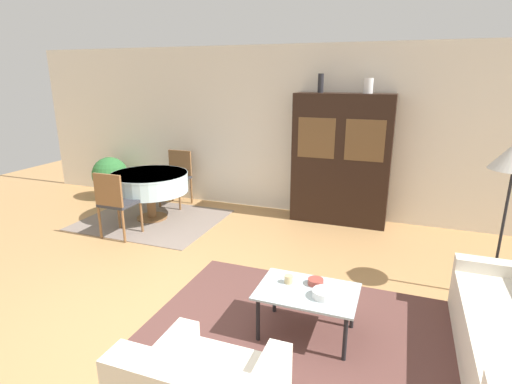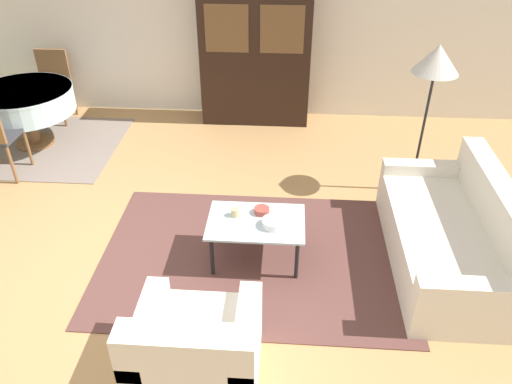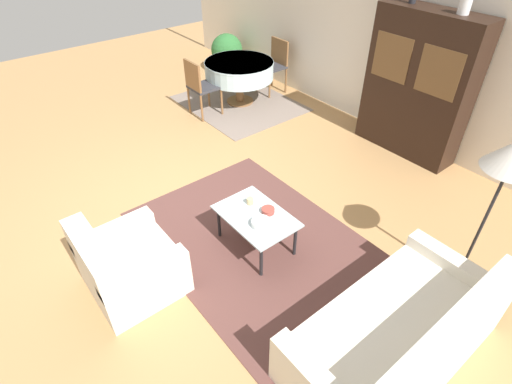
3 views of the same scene
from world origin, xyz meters
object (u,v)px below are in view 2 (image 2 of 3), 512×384
at_px(display_cabinet, 256,51).
at_px(cup, 235,212).
at_px(armchair, 196,352).
at_px(coffee_table, 256,225).
at_px(bowl_small, 262,211).
at_px(dining_table, 24,101).
at_px(couch, 454,237).
at_px(bowl, 273,223).
at_px(dining_chair_far, 52,81).
at_px(floor_lamp, 436,65).

bearing_deg(display_cabinet, cup, -89.52).
height_order(display_cabinet, cup, display_cabinet).
height_order(armchair, coffee_table, armchair).
bearing_deg(display_cabinet, bowl_small, -84.91).
relative_size(coffee_table, cup, 11.44).
height_order(armchair, bowl_small, armchair).
distance_m(coffee_table, dining_table, 3.68).
relative_size(armchair, coffee_table, 0.99).
bearing_deg(display_cabinet, couch, -55.98).
height_order(display_cabinet, bowl, display_cabinet).
distance_m(cup, bowl, 0.37).
bearing_deg(dining_table, armchair, -51.29).
relative_size(dining_chair_far, bowl, 4.78).
bearing_deg(dining_chair_far, display_cabinet, -177.27).
height_order(couch, dining_table, couch).
bearing_deg(bowl, coffee_table, 159.39).
bearing_deg(coffee_table, bowl_small, 71.44).
distance_m(display_cabinet, bowl_small, 2.95).
xyz_separation_m(display_cabinet, floor_lamp, (1.88, -1.72, 0.45)).
bearing_deg(bowl_small, dining_table, 147.86).
bearing_deg(dining_table, bowl_small, -32.14).
height_order(coffee_table, dining_chair_far, dining_chair_far).
height_order(dining_chair_far, bowl, dining_chair_far).
bearing_deg(bowl_small, couch, -1.61).
height_order(cup, bowl_small, cup).
bearing_deg(coffee_table, dining_chair_far, 136.48).
xyz_separation_m(couch, dining_table, (-4.81, 1.98, 0.31)).
height_order(couch, bowl, couch).
relative_size(armchair, floor_lamp, 0.52).
relative_size(dining_table, bowl_small, 8.68).
bearing_deg(cup, armchair, -95.29).
relative_size(dining_chair_far, cup, 12.60).
height_order(coffee_table, dining_table, dining_table).
distance_m(armchair, dining_table, 4.36).
distance_m(couch, cup, 1.97).
distance_m(couch, dining_table, 5.21).
bearing_deg(floor_lamp, dining_chair_far, 161.37).
bearing_deg(coffee_table, display_cabinet, 94.06).
bearing_deg(bowl_small, display_cabinet, 95.09).
relative_size(display_cabinet, cup, 26.29).
xyz_separation_m(couch, floor_lamp, (-0.10, 1.22, 1.16)).
relative_size(couch, armchair, 2.22).
bearing_deg(display_cabinet, armchair, -91.38).
relative_size(couch, floor_lamp, 1.15).
relative_size(coffee_table, bowl, 4.35).
bearing_deg(dining_table, floor_lamp, -9.24).
distance_m(dining_table, bowl, 3.83).
distance_m(armchair, display_cabinet, 4.40).
bearing_deg(couch, coffee_table, 92.59).
xyz_separation_m(coffee_table, dining_chair_far, (-3.04, 2.88, 0.16)).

